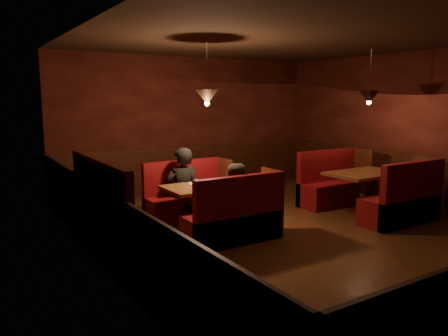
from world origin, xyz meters
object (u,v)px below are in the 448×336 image
second_table (365,183)px  diner_b (239,190)px  main_bench_near (236,221)px  diner_a (182,175)px  second_bench_near (404,204)px  main_table (208,195)px  second_bench_far (332,187)px  main_bench_far (187,200)px

second_table → diner_b: size_ratio=0.90×
main_bench_near → diner_a: bearing=97.5°
main_bench_near → second_bench_near: second_bench_near is taller
second_table → second_bench_near: bearing=-87.8°
main_bench_near → second_table: 2.82m
diner_b → main_table: bearing=108.6°
second_table → second_bench_far: (0.03, 0.79, -0.22)m
main_bench_far → main_bench_near: (0.00, -1.50, 0.00)m
main_table → main_bench_far: size_ratio=0.91×
main_table → second_bench_near: (2.86, -1.42, -0.21)m
second_bench_far → main_table: bearing=-176.8°
second_bench_far → second_bench_near: size_ratio=1.00×
diner_a → diner_b: (0.29, -1.23, -0.06)m
main_table → diner_b: size_ratio=0.90×
main_table → diner_a: (-0.16, 0.57, 0.25)m
main_bench_far → diner_b: 1.47m
second_table → diner_b: diner_b is taller
diner_b → diner_a: bearing=110.6°
main_bench_near → second_bench_far: size_ratio=0.99×
main_table → second_bench_near: 3.20m
main_table → main_bench_far: bearing=88.8°
second_table → diner_a: size_ratio=0.83×
main_table → main_bench_far: main_bench_far is taller
main_bench_near → diner_a: (-0.17, 1.32, 0.48)m
main_bench_far → diner_b: diner_b is taller
main_bench_far → diner_b: (0.12, -1.41, 0.42)m
main_table → second_bench_near: bearing=-26.5°
second_table → second_bench_near: (0.03, -0.79, -0.22)m
second_bench_far → diner_b: (-2.73, -0.82, 0.40)m
second_bench_near → diner_b: size_ratio=1.00×
diner_b → second_bench_far: bearing=24.0°
main_bench_near → second_bench_far: bearing=17.7°
main_bench_near → second_bench_near: 2.92m
main_bench_far → second_bench_near: (2.84, -2.17, 0.02)m
main_bench_far → main_bench_near: 1.50m
main_bench_near → second_bench_near: bearing=-13.4°
second_table → second_bench_far: second_bench_far is taller
second_bench_far → diner_b: bearing=-163.3°
main_bench_far → second_bench_near: 3.58m
main_bench_far → second_table: main_bench_far is taller
main_table → second_table: size_ratio=1.00×
second_bench_near → second_table: bearing=92.2°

